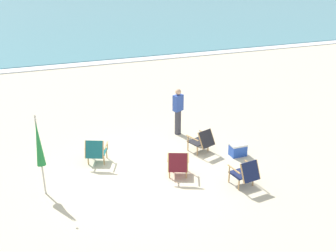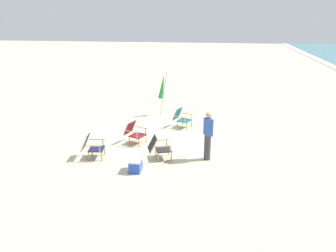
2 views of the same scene
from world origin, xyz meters
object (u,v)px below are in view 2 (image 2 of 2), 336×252
at_px(beach_chair_front_right, 181,117).
at_px(beach_chair_back_left, 134,132).
at_px(beach_chair_far_center, 158,147).
at_px(umbrella_furled_green, 162,86).
at_px(beach_chair_front_left, 91,146).
at_px(cooler_box, 136,165).
at_px(person_near_chairs, 208,136).

xyz_separation_m(beach_chair_front_right, beach_chair_back_left, (1.96, -1.57, -0.00)).
relative_size(beach_chair_far_center, umbrella_furled_green, 0.42).
bearing_deg(beach_chair_front_left, beach_chair_far_center, 95.55).
relative_size(beach_chair_far_center, cooler_box, 1.82).
distance_m(beach_chair_front_right, beach_chair_front_left, 4.34).
xyz_separation_m(beach_chair_far_center, person_near_chairs, (-0.16, 1.59, 0.41)).
relative_size(beach_chair_back_left, person_near_chairs, 0.54).
relative_size(beach_chair_back_left, cooler_box, 1.81).
bearing_deg(cooler_box, beach_chair_front_left, -114.38).
xyz_separation_m(beach_chair_front_right, person_near_chairs, (3.06, 1.14, 0.41)).
bearing_deg(beach_chair_back_left, beach_chair_far_center, 41.59).
distance_m(beach_chair_far_center, person_near_chairs, 1.66).
height_order(beach_chair_front_left, cooler_box, beach_chair_front_left).
bearing_deg(person_near_chairs, beach_chair_far_center, -84.37).
relative_size(beach_chair_back_left, beach_chair_far_center, 0.99).
bearing_deg(beach_chair_back_left, person_near_chairs, 67.94).
distance_m(beach_chair_back_left, beach_chair_far_center, 1.68).
bearing_deg(person_near_chairs, beach_chair_front_left, -84.42).
bearing_deg(cooler_box, umbrella_furled_green, -179.86).
distance_m(beach_chair_front_left, umbrella_furled_green, 5.34).
xyz_separation_m(beach_chair_far_center, umbrella_furled_green, (-4.77, -0.57, 0.95)).
xyz_separation_m(beach_chair_far_center, cooler_box, (0.96, -0.55, -0.22)).
relative_size(beach_chair_front_left, person_near_chairs, 0.49).
bearing_deg(beach_chair_front_right, person_near_chairs, 20.50).
distance_m(beach_chair_front_left, beach_chair_back_left, 1.83).
height_order(beach_chair_front_right, person_near_chairs, person_near_chairs).
bearing_deg(beach_chair_front_left, cooler_box, 65.62).
bearing_deg(umbrella_furled_green, beach_chair_front_right, 33.24).
bearing_deg(beach_chair_far_center, beach_chair_front_right, 172.02).
bearing_deg(beach_chair_far_center, beach_chair_front_left, -84.45).
height_order(beach_chair_far_center, person_near_chairs, person_near_chairs).
distance_m(beach_chair_front_right, beach_chair_far_center, 3.25).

